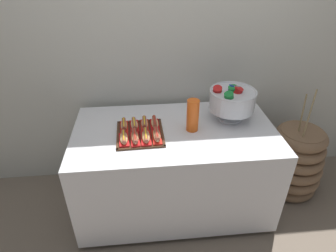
{
  "coord_description": "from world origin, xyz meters",
  "views": [
    {
      "loc": [
        -0.22,
        -1.74,
        1.9
      ],
      "look_at": [
        -0.05,
        -0.03,
        0.81
      ],
      "focal_mm": 30.45,
      "sensor_mm": 36.0,
      "label": 1
    }
  ],
  "objects_px": {
    "hot_dog_3": "(157,135)",
    "hot_dog_7": "(155,123)",
    "hot_dog_4": "(124,125)",
    "punch_bowl": "(232,99)",
    "hot_dog_0": "(124,138)",
    "serving_tray": "(140,134)",
    "hot_dog_2": "(146,137)",
    "floor_vase": "(294,161)",
    "hot_dog_1": "(135,137)",
    "hot_dog_5": "(134,125)",
    "hot_dog_6": "(145,124)",
    "buffet_table": "(174,167)",
    "cup_stack": "(193,115)"
  },
  "relations": [
    {
      "from": "hot_dog_0",
      "to": "hot_dog_3",
      "type": "xyz_separation_m",
      "value": [
        0.22,
        0.01,
        0.01
      ]
    },
    {
      "from": "floor_vase",
      "to": "cup_stack",
      "type": "relative_size",
      "value": 4.2
    },
    {
      "from": "hot_dog_2",
      "to": "hot_dog_5",
      "type": "height_order",
      "value": "hot_dog_2"
    },
    {
      "from": "buffet_table",
      "to": "hot_dog_3",
      "type": "bearing_deg",
      "value": -139.08
    },
    {
      "from": "hot_dog_7",
      "to": "serving_tray",
      "type": "bearing_deg",
      "value": -142.2
    },
    {
      "from": "serving_tray",
      "to": "hot_dog_1",
      "type": "bearing_deg",
      "value": -112.9
    },
    {
      "from": "hot_dog_4",
      "to": "cup_stack",
      "type": "bearing_deg",
      "value": -6.02
    },
    {
      "from": "hot_dog_0",
      "to": "buffet_table",
      "type": "bearing_deg",
      "value": 19.26
    },
    {
      "from": "hot_dog_1",
      "to": "hot_dog_7",
      "type": "distance_m",
      "value": 0.22
    },
    {
      "from": "hot_dog_6",
      "to": "punch_bowl",
      "type": "bearing_deg",
      "value": 5.89
    },
    {
      "from": "buffet_table",
      "to": "hot_dog_4",
      "type": "distance_m",
      "value": 0.54
    },
    {
      "from": "hot_dog_7",
      "to": "hot_dog_2",
      "type": "bearing_deg",
      "value": -112.9
    },
    {
      "from": "hot_dog_1",
      "to": "cup_stack",
      "type": "xyz_separation_m",
      "value": [
        0.42,
        0.11,
        0.09
      ]
    },
    {
      "from": "buffet_table",
      "to": "hot_dog_4",
      "type": "relative_size",
      "value": 9.39
    },
    {
      "from": "hot_dog_2",
      "to": "floor_vase",
      "type": "bearing_deg",
      "value": 9.38
    },
    {
      "from": "hot_dog_2",
      "to": "cup_stack",
      "type": "relative_size",
      "value": 0.74
    },
    {
      "from": "cup_stack",
      "to": "hot_dog_4",
      "type": "bearing_deg",
      "value": 173.98
    },
    {
      "from": "hot_dog_4",
      "to": "punch_bowl",
      "type": "xyz_separation_m",
      "value": [
        0.81,
        0.07,
        0.14
      ]
    },
    {
      "from": "floor_vase",
      "to": "hot_dog_0",
      "type": "height_order",
      "value": "floor_vase"
    },
    {
      "from": "hot_dog_4",
      "to": "hot_dog_7",
      "type": "xyz_separation_m",
      "value": [
        0.22,
        0.01,
        0.0
      ]
    },
    {
      "from": "buffet_table",
      "to": "hot_dog_3",
      "type": "xyz_separation_m",
      "value": [
        -0.14,
        -0.12,
        0.4
      ]
    },
    {
      "from": "buffet_table",
      "to": "floor_vase",
      "type": "relative_size",
      "value": 1.48
    },
    {
      "from": "hot_dog_7",
      "to": "hot_dog_6",
      "type": "bearing_deg",
      "value": -178.46
    },
    {
      "from": "hot_dog_3",
      "to": "hot_dog_7",
      "type": "xyz_separation_m",
      "value": [
        -0.0,
        0.16,
        -0.0
      ]
    },
    {
      "from": "hot_dog_4",
      "to": "cup_stack",
      "type": "relative_size",
      "value": 0.66
    },
    {
      "from": "hot_dog_2",
      "to": "hot_dog_3",
      "type": "relative_size",
      "value": 1.02
    },
    {
      "from": "hot_dog_2",
      "to": "hot_dog_3",
      "type": "height_order",
      "value": "hot_dog_3"
    },
    {
      "from": "hot_dog_0",
      "to": "hot_dog_5",
      "type": "bearing_deg",
      "value": 67.1
    },
    {
      "from": "hot_dog_1",
      "to": "hot_dog_4",
      "type": "bearing_deg",
      "value": 115.99
    },
    {
      "from": "hot_dog_7",
      "to": "hot_dog_5",
      "type": "bearing_deg",
      "value": -178.46
    },
    {
      "from": "floor_vase",
      "to": "punch_bowl",
      "type": "distance_m",
      "value": 0.89
    },
    {
      "from": "hot_dog_3",
      "to": "hot_dog_6",
      "type": "bearing_deg",
      "value": 115.99
    },
    {
      "from": "serving_tray",
      "to": "hot_dog_7",
      "type": "height_order",
      "value": "hot_dog_7"
    },
    {
      "from": "hot_dog_0",
      "to": "hot_dog_5",
      "type": "relative_size",
      "value": 1.01
    },
    {
      "from": "hot_dog_0",
      "to": "hot_dog_1",
      "type": "xyz_separation_m",
      "value": [
        0.07,
        0.0,
        0.0
      ]
    },
    {
      "from": "hot_dog_7",
      "to": "punch_bowl",
      "type": "height_order",
      "value": "punch_bowl"
    },
    {
      "from": "hot_dog_6",
      "to": "hot_dog_4",
      "type": "bearing_deg",
      "value": -178.46
    },
    {
      "from": "serving_tray",
      "to": "punch_bowl",
      "type": "relative_size",
      "value": 1.05
    },
    {
      "from": "hot_dog_4",
      "to": "hot_dog_5",
      "type": "distance_m",
      "value": 0.08
    },
    {
      "from": "hot_dog_2",
      "to": "hot_dog_4",
      "type": "distance_m",
      "value": 0.22
    },
    {
      "from": "cup_stack",
      "to": "punch_bowl",
      "type": "bearing_deg",
      "value": 21.46
    },
    {
      "from": "hot_dog_0",
      "to": "hot_dog_3",
      "type": "relative_size",
      "value": 0.96
    },
    {
      "from": "buffet_table",
      "to": "hot_dog_0",
      "type": "relative_size",
      "value": 8.94
    },
    {
      "from": "hot_dog_0",
      "to": "hot_dog_6",
      "type": "distance_m",
      "value": 0.22
    },
    {
      "from": "hot_dog_0",
      "to": "cup_stack",
      "type": "relative_size",
      "value": 0.7
    },
    {
      "from": "buffet_table",
      "to": "cup_stack",
      "type": "xyz_separation_m",
      "value": [
        0.13,
        -0.01,
        0.48
      ]
    },
    {
      "from": "hot_dog_0",
      "to": "punch_bowl",
      "type": "relative_size",
      "value": 0.48
    },
    {
      "from": "hot_dog_0",
      "to": "hot_dog_7",
      "type": "height_order",
      "value": "hot_dog_7"
    },
    {
      "from": "floor_vase",
      "to": "hot_dog_6",
      "type": "bearing_deg",
      "value": -177.88
    },
    {
      "from": "hot_dog_1",
      "to": "buffet_table",
      "type": "bearing_deg",
      "value": 23.4
    }
  ]
}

